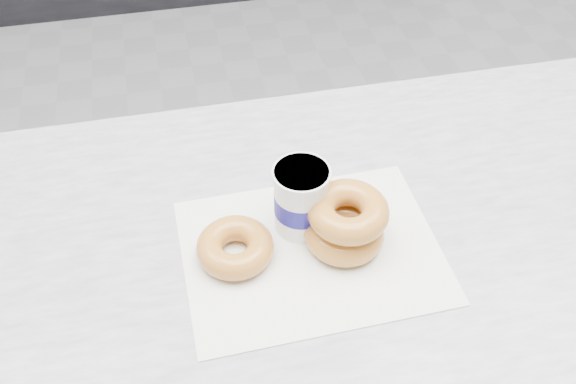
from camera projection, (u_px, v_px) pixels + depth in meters
The scene contains 5 objects.
ground at pixel (284, 296), 1.90m from camera, with size 5.00×5.00×0.00m, color #949497.
wax_paper at pixel (311, 251), 0.86m from camera, with size 0.34×0.26×0.00m, color silver.
donut_single at pixel (235, 247), 0.84m from camera, with size 0.10×0.10×0.04m, color orange.
donut_stack at pixel (346, 222), 0.84m from camera, with size 0.13×0.13×0.07m.
coffee_cup at pixel (301, 199), 0.85m from camera, with size 0.09×0.09×0.10m.
Camera 1 is at (-0.22, -1.09, 1.57)m, focal length 40.00 mm.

